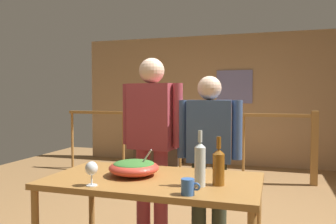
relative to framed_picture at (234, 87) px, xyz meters
The scene contains 13 objects.
back_wall 0.28m from the framed_picture, 28.90° to the left, with size 6.36×0.10×2.51m, color tan.
framed_picture is the anchor object (origin of this frame).
stair_railing 1.39m from the framed_picture, 95.44° to the right, with size 4.23×0.10×1.11m.
tv_console 1.94m from the framed_picture, 168.59° to the right, with size 0.90×0.40×0.46m, color #38281E.
flat_screen_tv 1.68m from the framed_picture, 167.40° to the right, with size 0.51×0.12×0.40m.
serving_table 4.45m from the framed_picture, 90.92° to the right, with size 1.48×0.81×0.76m.
salad_bowl 4.41m from the framed_picture, 92.95° to the right, with size 0.36×0.36×0.20m.
wine_glass 4.75m from the framed_picture, 94.55° to the right, with size 0.08×0.08×0.16m.
wine_bottle_amber 4.49m from the framed_picture, 84.85° to the right, with size 0.08×0.08×0.31m.
wine_bottle_clear 4.54m from the framed_picture, 86.29° to the right, with size 0.07×0.07×0.36m.
mug_blue 4.76m from the framed_picture, 86.77° to the right, with size 0.11×0.08×0.09m.
person_standing_left 3.71m from the framed_picture, 95.27° to the right, with size 0.60×0.26×1.68m.
person_standing_right 3.72m from the framed_picture, 86.93° to the right, with size 0.56×0.26×1.51m.
Camera 1 is at (0.63, -3.28, 1.34)m, focal length 36.45 mm.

